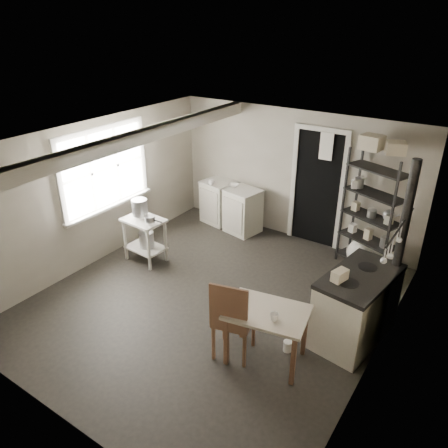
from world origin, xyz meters
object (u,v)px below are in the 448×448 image
Objects in this scene: stockpot at (140,207)px; base_cabinets at (231,204)px; chair at (234,320)px; flour_sack at (360,254)px; stove at (356,308)px; prep_table at (145,238)px; work_table at (266,333)px; shelf_rack at (372,214)px.

stockpot is 0.21× the size of base_cabinets.
flour_sack is at bearing 63.48° from chair.
stockpot is 2.71m from chair.
base_cabinets is 3.54m from stove.
prep_table is 0.54m from stockpot.
chair is at bearing -23.46° from prep_table.
base_cabinets reaches higher than work_table.
base_cabinets is (0.46, 1.85, 0.06)m from prep_table.
base_cabinets is 3.49m from chair.
flour_sack is at bearing 29.60° from stockpot.
chair is 2.86m from flour_sack.
work_table is at bearing 3.06° from chair.
stockpot is at bearing 177.81° from prep_table.
shelf_rack reaches higher than base_cabinets.
shelf_rack is at bearing 111.79° from stove.
stockpot is (-0.06, 0.00, 0.54)m from prep_table.
work_table is 1.87× the size of flour_sack.
base_cabinets is 0.66× the size of shelf_rack.
stove is at bearing 53.05° from work_table.
chair is at bearing -102.22° from flour_sack.
work_table is at bearing -118.54° from stove.
chair is at bearing -126.97° from stove.
work_table is 0.85× the size of chair.
prep_table is at bearing -92.89° from base_cabinets.
shelf_rack is at bearing 25.53° from flour_sack.
base_cabinets is 3.62m from work_table.
shelf_rack reaches higher than flour_sack.
stockpot is 0.29× the size of work_table.
prep_table is at bearing 161.50° from work_table.
flour_sack is at bearing 30.13° from prep_table.
shelf_rack is at bearing 62.16° from chair.
flour_sack is at bearing -133.63° from shelf_rack.
shelf_rack reaches higher than stove.
stockpot reaches higher than flour_sack.
shelf_rack is at bearing 83.45° from work_table.
prep_table is 0.59× the size of base_cabinets.
prep_table is 2.92m from work_table.
prep_table is 0.69× the size of chair.
base_cabinets is 1.08× the size of stove.
shelf_rack is (2.62, -0.08, 0.49)m from base_cabinets.
chair reaches higher than stove.
prep_table reaches higher than work_table.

